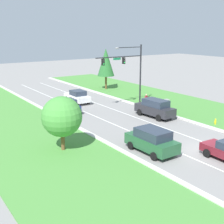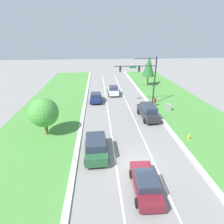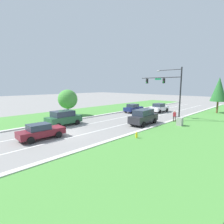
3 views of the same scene
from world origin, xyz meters
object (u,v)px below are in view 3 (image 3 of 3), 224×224
object	(u,v)px
charcoal_suv	(144,117)
fire_hydrant	(137,135)
burgundy_sedan	(41,131)
white_sedan	(159,108)
traffic_signal_mast	(168,86)
pedestrian	(174,116)
conifer_near_right_tree	(219,89)
oak_near_left_tree	(68,99)
navy_sedan	(133,108)
utility_cabinet	(180,122)
forest_suv	(64,118)

from	to	relation	value
charcoal_suv	fire_hydrant	xyz separation A→B (m)	(3.20, -5.96, -0.73)
burgundy_sedan	fire_hydrant	bearing A→B (deg)	46.30
white_sedan	traffic_signal_mast	bearing A→B (deg)	-51.32
white_sedan	pedestrian	distance (m)	9.51
white_sedan	fire_hydrant	bearing A→B (deg)	-67.44
pedestrian	conifer_near_right_tree	world-z (taller)	conifer_near_right_tree
white_sedan	oak_near_left_tree	xyz separation A→B (m)	(-9.29, -14.99, 2.03)
pedestrian	burgundy_sedan	bearing A→B (deg)	62.63
white_sedan	conifer_near_right_tree	world-z (taller)	conifer_near_right_tree
navy_sedan	burgundy_sedan	size ratio (longest dim) A/B	0.92
oak_near_left_tree	traffic_signal_mast	bearing A→B (deg)	34.05
utility_cabinet	burgundy_sedan	bearing A→B (deg)	-117.04
utility_cabinet	fire_hydrant	world-z (taller)	utility_cabinet
oak_near_left_tree	navy_sedan	bearing A→B (deg)	62.30
forest_suv	burgundy_sedan	bearing A→B (deg)	-53.29
white_sedan	forest_suv	bearing A→B (deg)	-99.77
charcoal_suv	pedestrian	xyz separation A→B (m)	(2.40, 4.39, -0.14)
fire_hydrant	oak_near_left_tree	distance (m)	16.84
forest_suv	oak_near_left_tree	bearing A→B (deg)	141.89
charcoal_suv	navy_sedan	distance (m)	10.60
traffic_signal_mast	forest_suv	world-z (taller)	traffic_signal_mast
charcoal_suv	oak_near_left_tree	distance (m)	13.85
pedestrian	fire_hydrant	xyz separation A→B (m)	(0.80, -10.36, -0.59)
burgundy_sedan	conifer_near_right_tree	size ratio (longest dim) A/B	0.66
charcoal_suv	oak_near_left_tree	world-z (taller)	oak_near_left_tree
burgundy_sedan	oak_near_left_tree	size ratio (longest dim) A/B	0.98
pedestrian	oak_near_left_tree	distance (m)	17.67
charcoal_suv	navy_sedan	size ratio (longest dim) A/B	1.23
traffic_signal_mast	white_sedan	xyz separation A→B (m)	(-4.51, 5.66, -4.37)
conifer_near_right_tree	fire_hydrant	bearing A→B (deg)	-93.75
conifer_near_right_tree	oak_near_left_tree	distance (m)	27.87
burgundy_sedan	utility_cabinet	size ratio (longest dim) A/B	3.93
conifer_near_right_tree	oak_near_left_tree	size ratio (longest dim) A/B	1.48
charcoal_suv	pedestrian	bearing A→B (deg)	58.03
charcoal_suv	navy_sedan	bearing A→B (deg)	131.37
fire_hydrant	charcoal_suv	bearing A→B (deg)	118.21
charcoal_suv	oak_near_left_tree	size ratio (longest dim) A/B	1.10
traffic_signal_mast	oak_near_left_tree	world-z (taller)	traffic_signal_mast
forest_suv	white_sedan	world-z (taller)	forest_suv
conifer_near_right_tree	white_sedan	bearing A→B (deg)	-144.52
white_sedan	fire_hydrant	size ratio (longest dim) A/B	6.56
navy_sedan	burgundy_sedan	xyz separation A→B (m)	(3.82, -20.20, -0.06)
forest_suv	utility_cabinet	size ratio (longest dim) A/B	4.05
burgundy_sedan	charcoal_suv	bearing A→B (deg)	75.84
white_sedan	navy_sedan	xyz separation A→B (m)	(-3.48, -3.93, -0.04)
utility_cabinet	conifer_near_right_tree	bearing A→B (deg)	87.37
traffic_signal_mast	forest_suv	bearing A→B (deg)	-119.97
traffic_signal_mast	white_sedan	bearing A→B (deg)	128.50
traffic_signal_mast	conifer_near_right_tree	distance (m)	12.63
white_sedan	fire_hydrant	world-z (taller)	white_sedan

